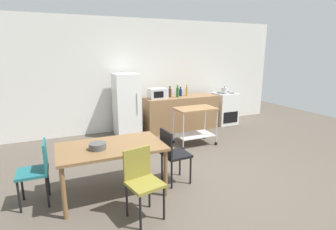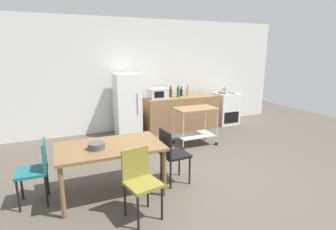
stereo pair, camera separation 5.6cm
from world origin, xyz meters
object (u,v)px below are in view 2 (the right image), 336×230
kitchen_cart (195,120)px  microwave (158,93)px  chair_black (172,152)px  bottle_soda (171,93)px  kettle (225,90)px  bottle_sparkling_water (178,92)px  bottle_olive_oil (187,91)px  chair_teal (36,168)px  stove_oven (226,108)px  fruit_bowl (96,146)px  dining_table (110,151)px  refrigerator (127,105)px  bottle_sesame_oil (181,92)px  chair_olive (140,178)px

kitchen_cart → microwave: size_ratio=1.98×
chair_black → kitchen_cart: (1.23, 1.46, 0.05)m
bottle_soda → kettle: bottle_soda is taller
bottle_sparkling_water → bottle_olive_oil: bearing=13.5°
chair_black → bottle_olive_oil: (1.67, 2.69, 0.51)m
bottle_olive_oil → kettle: 1.14m
bottle_sparkling_water → bottle_soda: bearing=157.1°
bottle_soda → kettle: bearing=-3.8°
chair_teal → kitchen_cart: chair_teal is taller
kitchen_cart → chair_teal: bearing=-158.6°
stove_oven → kettle: 0.57m
bottle_soda → fruit_bowl: (-2.32, -2.70, -0.22)m
kitchen_cart → bottle_soda: (-0.06, 1.24, 0.45)m
dining_table → kettle: (3.75, 2.52, 0.33)m
chair_black → microwave: bearing=-20.3°
chair_black → stove_oven: bearing=-50.8°
dining_table → bottle_soda: bearing=51.1°
chair_black → kitchen_cart: size_ratio=0.98×
microwave → kettle: size_ratio=1.92×
refrigerator → kitchen_cart: (1.21, -1.31, -0.20)m
refrigerator → kettle: bearing=-3.7°
dining_table → kitchen_cart: 2.59m
kitchen_cart → bottle_soda: 1.32m
bottle_sesame_oil → fruit_bowl: size_ratio=1.07×
stove_oven → bottle_sparkling_water: size_ratio=2.95×
microwave → bottle_sparkling_water: bearing=-2.2°
refrigerator → bottle_sesame_oil: 1.50m
refrigerator → fruit_bowl: (-1.17, -2.77, 0.02)m
chair_olive → chair_black: (0.72, 0.65, 0.00)m
refrigerator → chair_teal: bearing=-127.5°
chair_olive → bottle_sesame_oil: size_ratio=3.53×
chair_black → bottle_sparkling_water: bottle_sparkling_water is taller
chair_olive → dining_table: bearing=95.2°
microwave → bottle_soda: (0.37, 0.06, -0.01)m
dining_table → chair_teal: size_ratio=1.69×
kitchen_cart → kettle: (1.57, 1.13, 0.43)m
chair_olive → bottle_sparkling_water: (2.08, 3.27, 0.51)m
microwave → fruit_bowl: 3.29m
microwave → bottle_sesame_oil: microwave is taller
stove_oven → bottle_sesame_oil: size_ratio=3.65×
chair_olive → bottle_sesame_oil: bottle_sesame_oil is taller
microwave → kettle: (2.00, -0.05, -0.03)m
chair_black → microwave: (0.80, 2.64, 0.51)m
fruit_bowl → chair_black: bearing=0.1°
kettle → kitchen_cart: bearing=-144.3°
chair_black → stove_oven: stove_oven is taller
bottle_soda → bottle_olive_oil: bearing=-0.4°
chair_black → bottle_olive_oil: bearing=-35.1°
fruit_bowl → kettle: 4.73m
refrigerator → kettle: refrigerator is taller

